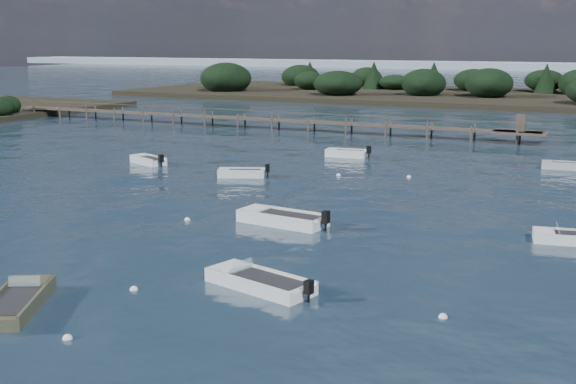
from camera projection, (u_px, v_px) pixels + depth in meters
The scene contains 17 objects.
ground at pixel (498, 128), 80.24m from camera, with size 400.00×400.00×0.00m, color #162533.
dinghy_near_olive at pixel (17, 304), 25.91m from camera, with size 3.48×4.63×1.15m.
dinghy_mid_grey at pixel (282, 221), 37.91m from camera, with size 5.22×2.35×1.30m.
dinghy_mid_white_b at pixel (576, 240), 34.37m from camera, with size 4.38×2.19×1.07m.
tender_far_grey at pixel (148, 162), 56.45m from camera, with size 3.77×2.57×1.21m.
tender_far_white at pixel (346, 155), 59.84m from camera, with size 3.79×1.64×1.28m.
dinghy_mid_white_a at pixel (260, 284), 28.11m from camera, with size 4.91×2.79×1.13m.
tender_far_grey_b at pixel (562, 167), 54.17m from camera, with size 3.34×1.41×1.13m.
dinghy_extra_a at pixel (242, 175), 51.08m from camera, with size 3.67×2.48×1.16m.
buoy_a at pixel (67, 339), 23.30m from camera, with size 0.32×0.32×0.32m, color white.
buoy_b at pixel (443, 318), 25.09m from camera, with size 0.32×0.32×0.32m, color white.
buoy_c at pixel (187, 220), 38.73m from camera, with size 0.32×0.32×0.32m, color white.
buoy_e at pixel (409, 177), 50.93m from camera, with size 0.32×0.32×0.32m, color white.
buoy_extra_a at pixel (134, 290), 27.88m from camera, with size 0.32×0.32×0.32m, color white.
buoy_extra_b at pixel (338, 175), 51.61m from camera, with size 0.32×0.32×0.32m, color white.
jetty at pixel (275, 120), 78.60m from camera, with size 64.50×3.20×3.40m.
distant_haze at pixel (329, 67), 268.34m from camera, with size 280.00×20.00×2.40m, color #96ABBA.
Camera 1 is at (13.32, -22.29, 9.43)m, focal length 45.00 mm.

